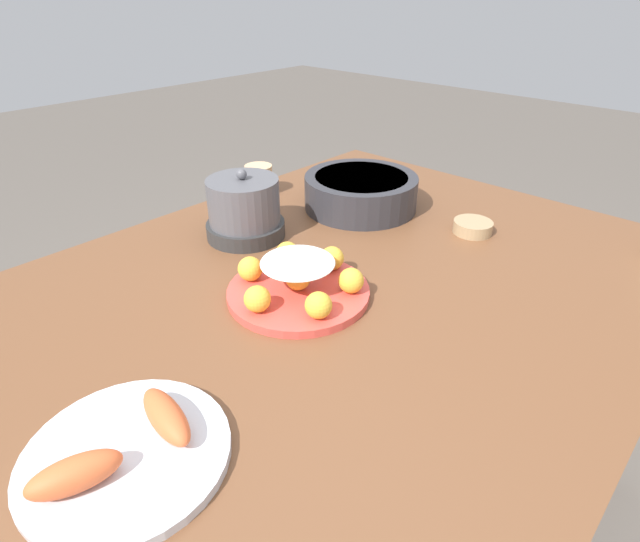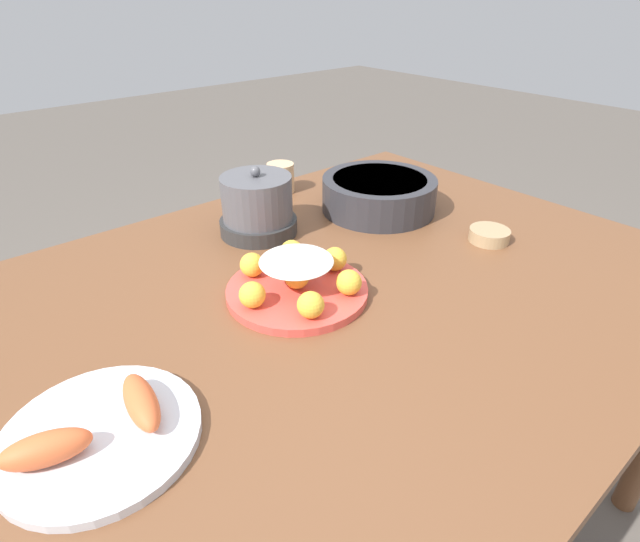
# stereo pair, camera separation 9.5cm
# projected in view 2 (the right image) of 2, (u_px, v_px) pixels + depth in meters

# --- Properties ---
(ground_plane) EXTENTS (12.00, 12.00, 0.00)m
(ground_plane) POSITION_uv_depth(u_px,v_px,m) (336.00, 522.00, 1.38)
(ground_plane) COLOR #5B544C
(dining_table) EXTENTS (1.43, 1.09, 0.78)m
(dining_table) POSITION_uv_depth(u_px,v_px,m) (341.00, 320.00, 1.03)
(dining_table) COLOR brown
(dining_table) RESTS_ON ground_plane
(cake_plate) EXTENTS (0.27, 0.27, 0.08)m
(cake_plate) POSITION_uv_depth(u_px,v_px,m) (297.00, 281.00, 0.94)
(cake_plate) COLOR #E04C42
(cake_plate) RESTS_ON dining_table
(serving_bowl) EXTENTS (0.29, 0.29, 0.09)m
(serving_bowl) POSITION_uv_depth(u_px,v_px,m) (379.00, 193.00, 1.28)
(serving_bowl) COLOR #2D2D33
(serving_bowl) RESTS_ON dining_table
(sauce_bowl) EXTENTS (0.09, 0.09, 0.03)m
(sauce_bowl) POSITION_uv_depth(u_px,v_px,m) (489.00, 235.00, 1.14)
(sauce_bowl) COLOR tan
(sauce_bowl) RESTS_ON dining_table
(seafood_platter) EXTENTS (0.26, 0.26, 0.05)m
(seafood_platter) POSITION_uv_depth(u_px,v_px,m) (99.00, 433.00, 0.64)
(seafood_platter) COLOR silver
(seafood_platter) RESTS_ON dining_table
(cup_far) EXTENTS (0.08, 0.08, 0.08)m
(cup_far) POSITION_uv_depth(u_px,v_px,m) (281.00, 178.00, 1.40)
(cup_far) COLOR #DBB27F
(cup_far) RESTS_ON dining_table
(warming_pot) EXTENTS (0.18, 0.18, 0.16)m
(warming_pot) POSITION_uv_depth(u_px,v_px,m) (257.00, 206.00, 1.15)
(warming_pot) COLOR #2D2D2D
(warming_pot) RESTS_ON dining_table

